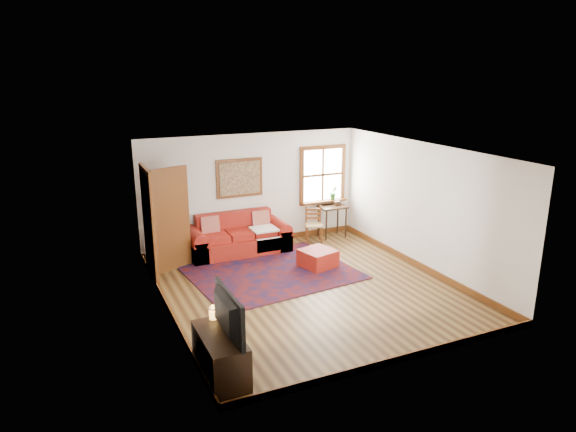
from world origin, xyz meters
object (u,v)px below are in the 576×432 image
red_ottoman (318,258)px  side_table (332,211)px  ladder_back_chair (314,223)px  media_cabinet (220,355)px  red_leather_sofa (238,240)px

red_ottoman → side_table: size_ratio=0.83×
red_ottoman → ladder_back_chair: size_ratio=0.75×
red_ottoman → ladder_back_chair: (0.64, 1.44, 0.26)m
red_ottoman → side_table: 2.05m
side_table → ladder_back_chair: ladder_back_chair is taller
red_ottoman → media_cabinet: 4.09m
red_ottoman → media_cabinet: bearing=-150.1°
red_ottoman → ladder_back_chair: 1.60m
red_ottoman → red_leather_sofa: bearing=113.7°
red_leather_sofa → red_ottoman: size_ratio=3.51×
red_leather_sofa → side_table: size_ratio=2.90×
red_leather_sofa → side_table: 2.41m
media_cabinet → side_table: bearing=47.3°
side_table → ladder_back_chair: 0.62m
red_leather_sofa → media_cabinet: bearing=-111.8°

